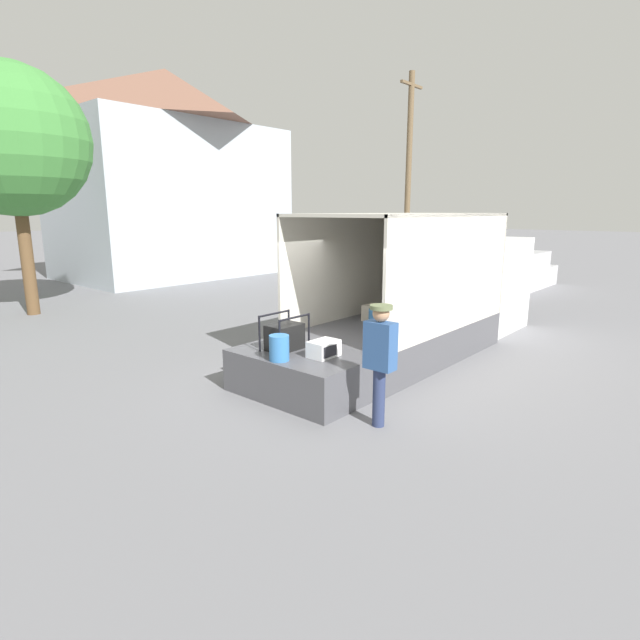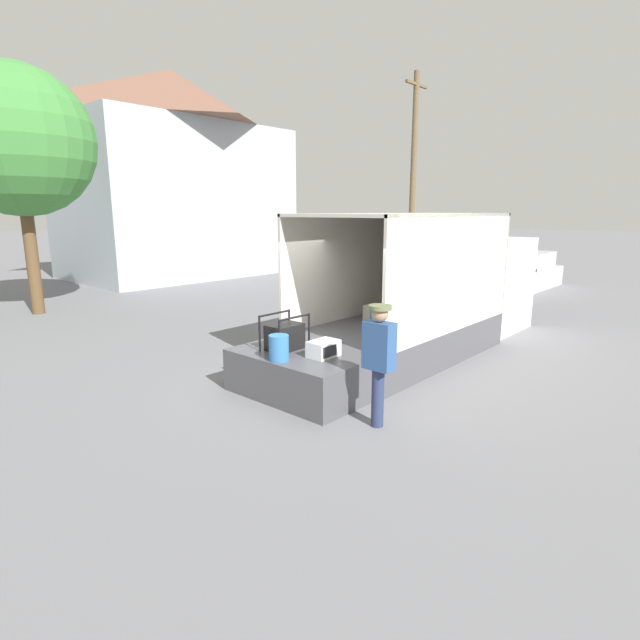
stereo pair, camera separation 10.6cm
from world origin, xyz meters
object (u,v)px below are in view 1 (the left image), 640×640
object	(u,v)px
pickup_truck_silver	(513,274)
utility_pole	(408,172)
orange_bucket	(279,348)
portable_generator	(285,336)
box_truck	(442,299)
microwave	(324,349)
street_tree	(12,141)
worker_person	(380,352)

from	to	relation	value
pickup_truck_silver	utility_pole	distance (m)	7.70
orange_bucket	utility_pole	distance (m)	18.75
portable_generator	pickup_truck_silver	world-z (taller)	pickup_truck_silver
box_truck	microwave	xyz separation A→B (m)	(-4.94, -0.44, -0.12)
microwave	utility_pole	bearing A→B (deg)	27.20
box_truck	pickup_truck_silver	size ratio (longest dim) A/B	1.35
orange_bucket	pickup_truck_silver	world-z (taller)	pickup_truck_silver
microwave	portable_generator	bearing A→B (deg)	96.63
portable_generator	street_tree	bearing A→B (deg)	92.07
worker_person	utility_pole	bearing A→B (deg)	30.31
portable_generator	utility_pole	size ratio (longest dim) A/B	0.08
box_truck	utility_pole	xyz separation A→B (m)	(11.02, 7.76, 3.91)
portable_generator	street_tree	size ratio (longest dim) A/B	0.10
utility_pole	microwave	bearing A→B (deg)	-152.80
microwave	street_tree	size ratio (longest dim) A/B	0.07
portable_generator	pickup_truck_silver	size ratio (longest dim) A/B	0.14
microwave	worker_person	world-z (taller)	worker_person
microwave	street_tree	world-z (taller)	street_tree
portable_generator	street_tree	xyz separation A→B (m)	(-0.38, 10.41, 4.03)
utility_pole	worker_person	bearing A→B (deg)	-149.69
orange_bucket	utility_pole	xyz separation A→B (m)	(16.59, 7.80, 3.96)
box_truck	orange_bucket	world-z (taller)	box_truck
box_truck	microwave	size ratio (longest dim) A/B	14.35
orange_bucket	pickup_truck_silver	distance (m)	14.85
microwave	worker_person	xyz separation A→B (m)	(-0.28, -1.29, 0.24)
microwave	worker_person	size ratio (longest dim) A/B	0.28
microwave	worker_person	bearing A→B (deg)	-102.41
box_truck	pickup_truck_silver	bearing A→B (deg)	10.20
portable_generator	orange_bucket	size ratio (longest dim) A/B	1.80
portable_generator	pickup_truck_silver	bearing A→B (deg)	5.25
box_truck	orange_bucket	xyz separation A→B (m)	(-5.57, -0.04, -0.05)
portable_generator	utility_pole	bearing A→B (deg)	24.79
box_truck	portable_generator	world-z (taller)	box_truck
microwave	portable_generator	world-z (taller)	portable_generator
worker_person	box_truck	bearing A→B (deg)	18.36
worker_person	street_tree	size ratio (longest dim) A/B	0.25
orange_bucket	pickup_truck_silver	bearing A→B (deg)	6.55
portable_generator	utility_pole	distance (m)	18.12
utility_pole	street_tree	xyz separation A→B (m)	(-16.43, 3.00, 0.09)
pickup_truck_silver	street_tree	bearing A→B (deg)	148.03
portable_generator	box_truck	bearing A→B (deg)	-3.94
worker_person	street_tree	bearing A→B (deg)	90.85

